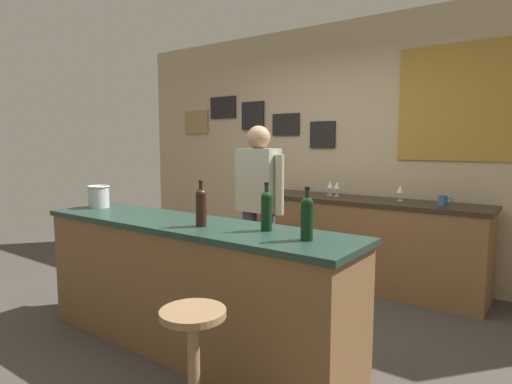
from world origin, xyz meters
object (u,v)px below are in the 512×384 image
(coffee_mug, at_px, (443,200))
(wine_bottle_a, at_px, (201,206))
(bartender, at_px, (259,203))
(wine_glass_b, at_px, (337,186))
(wine_bottle_b, at_px, (266,209))
(wine_glass_c, at_px, (400,190))
(wine_glass_a, at_px, (330,185))
(bar_stool, at_px, (194,354))
(ice_bucket, at_px, (99,196))
(wine_bottle_c, at_px, (307,217))

(coffee_mug, bearing_deg, wine_bottle_a, -116.37)
(bartender, bearing_deg, wine_glass_b, 78.77)
(wine_bottle_b, distance_m, wine_glass_b, 2.08)
(wine_bottle_b, bearing_deg, wine_glass_c, 85.03)
(wine_glass_a, bearing_deg, wine_glass_b, -17.86)
(bar_stool, relative_size, wine_bottle_a, 2.22)
(wine_bottle_a, xyz_separation_m, ice_bucket, (-1.28, 0.09, -0.04))
(wine_bottle_a, relative_size, wine_glass_b, 1.97)
(bar_stool, distance_m, wine_bottle_a, 1.03)
(wine_bottle_b, relative_size, coffee_mug, 2.45)
(wine_bottle_c, bearing_deg, wine_bottle_a, -176.21)
(bar_stool, distance_m, ice_bucket, 2.05)
(wine_bottle_b, height_order, wine_glass_c, wine_bottle_b)
(bartender, bearing_deg, wine_glass_a, 83.65)
(bar_stool, xyz_separation_m, wine_bottle_a, (-0.55, 0.64, 0.60))
(bar_stool, bearing_deg, wine_bottle_a, 130.38)
(bar_stool, xyz_separation_m, wine_glass_a, (-0.70, 2.83, 0.55))
(bartender, distance_m, bar_stool, 1.93)
(bar_stool, height_order, wine_bottle_b, wine_bottle_b)
(wine_bottle_c, xyz_separation_m, wine_glass_c, (-0.16, 2.15, -0.05))
(wine_bottle_a, distance_m, coffee_mug, 2.33)
(bartender, distance_m, ice_bucket, 1.38)
(wine_bottle_a, distance_m, wine_glass_a, 2.20)
(bartender, bearing_deg, coffee_mug, 38.75)
(wine_glass_a, bearing_deg, bartender, -96.35)
(bartender, height_order, coffee_mug, bartender)
(bar_stool, bearing_deg, ice_bucket, 158.06)
(wine_bottle_b, bearing_deg, coffee_mug, 72.81)
(bar_stool, relative_size, wine_bottle_b, 2.22)
(ice_bucket, bearing_deg, wine_glass_a, 61.68)
(ice_bucket, distance_m, wine_glass_c, 2.83)
(bartender, height_order, wine_glass_c, bartender)
(wine_glass_b, bearing_deg, wine_bottle_c, -68.66)
(wine_bottle_b, distance_m, wine_glass_c, 2.07)
(wine_bottle_b, xyz_separation_m, coffee_mug, (0.60, 1.95, -0.11))
(wine_bottle_a, relative_size, wine_glass_c, 1.97)
(wine_glass_c, height_order, coffee_mug, wine_glass_c)
(wine_bottle_c, distance_m, coffee_mug, 2.06)
(wine_glass_b, bearing_deg, wine_glass_a, 162.14)
(wine_bottle_a, distance_m, wine_bottle_b, 0.45)
(bartender, height_order, bar_stool, bartender)
(wine_bottle_a, relative_size, wine_glass_a, 1.97)
(bar_stool, distance_m, wine_glass_a, 2.97)
(ice_bucket, relative_size, coffee_mug, 1.50)
(wine_glass_c, bearing_deg, wine_bottle_b, -94.97)
(bartender, distance_m, wine_bottle_b, 1.15)
(wine_glass_b, distance_m, wine_glass_c, 0.67)
(bartender, relative_size, wine_glass_b, 10.45)
(wine_bottle_b, height_order, wine_glass_b, wine_bottle_b)
(wine_bottle_b, height_order, wine_bottle_c, same)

